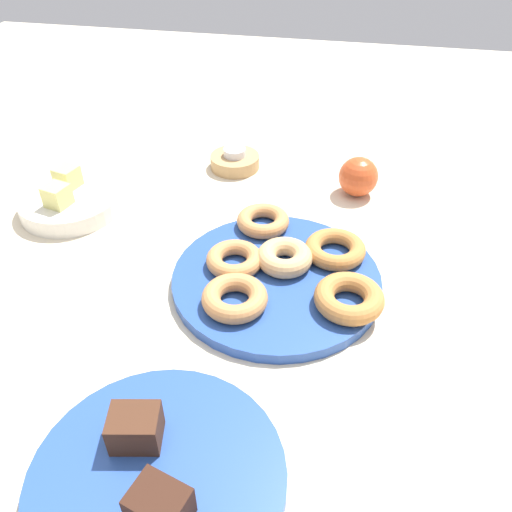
% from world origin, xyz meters
% --- Properties ---
extents(ground_plane, '(2.40, 2.40, 0.00)m').
position_xyz_m(ground_plane, '(0.00, 0.00, 0.00)').
color(ground_plane, beige).
extents(donut_plate, '(0.30, 0.30, 0.02)m').
position_xyz_m(donut_plate, '(0.00, 0.00, 0.01)').
color(donut_plate, '#284C9E').
rests_on(donut_plate, ground_plane).
extents(donut_0, '(0.11, 0.11, 0.02)m').
position_xyz_m(donut_0, '(0.01, 0.06, 0.03)').
color(donut_0, '#C6844C').
rests_on(donut_0, donut_plate).
extents(donut_1, '(0.11, 0.11, 0.03)m').
position_xyz_m(donut_1, '(-0.04, -0.10, 0.03)').
color(donut_1, '#BC7A3D').
rests_on(donut_1, donut_plate).
extents(donut_2, '(0.12, 0.12, 0.02)m').
position_xyz_m(donut_2, '(0.06, -0.08, 0.03)').
color(donut_2, '#BC7A3D').
rests_on(donut_2, donut_plate).
extents(donut_3, '(0.11, 0.11, 0.03)m').
position_xyz_m(donut_3, '(-0.07, 0.04, 0.03)').
color(donut_3, '#C6844C').
rests_on(donut_3, donut_plate).
extents(donut_4, '(0.11, 0.11, 0.02)m').
position_xyz_m(donut_4, '(0.11, 0.04, 0.03)').
color(donut_4, '#C6844C').
rests_on(donut_4, donut_plate).
extents(donut_5, '(0.10, 0.10, 0.03)m').
position_xyz_m(donut_5, '(0.02, -0.01, 0.03)').
color(donut_5, tan).
rests_on(donut_5, donut_plate).
extents(cake_plate, '(0.26, 0.26, 0.02)m').
position_xyz_m(cake_plate, '(-0.32, 0.06, 0.01)').
color(cake_plate, '#284C9E').
rests_on(cake_plate, ground_plane).
extents(brownie_near, '(0.05, 0.06, 0.04)m').
position_xyz_m(brownie_near, '(-0.36, 0.05, 0.04)').
color(brownie_near, '#381E14').
rests_on(brownie_near, cake_plate).
extents(brownie_far, '(0.05, 0.06, 0.04)m').
position_xyz_m(brownie_far, '(-0.29, 0.10, 0.04)').
color(brownie_far, '#472819').
rests_on(brownie_far, cake_plate).
extents(candle_holder, '(0.10, 0.10, 0.03)m').
position_xyz_m(candle_holder, '(0.32, 0.14, 0.01)').
color(candle_holder, tan).
rests_on(candle_holder, ground_plane).
extents(tealight, '(0.04, 0.04, 0.01)m').
position_xyz_m(tealight, '(0.32, 0.14, 0.03)').
color(tealight, silver).
rests_on(tealight, candle_holder).
extents(fruit_bowl, '(0.17, 0.17, 0.03)m').
position_xyz_m(fruit_bowl, '(0.12, 0.38, 0.02)').
color(fruit_bowl, silver).
rests_on(fruit_bowl, ground_plane).
extents(melon_chunk_left, '(0.04, 0.04, 0.04)m').
position_xyz_m(melon_chunk_left, '(0.09, 0.38, 0.05)').
color(melon_chunk_left, '#DBD67A').
rests_on(melon_chunk_left, fruit_bowl).
extents(melon_chunk_right, '(0.04, 0.04, 0.04)m').
position_xyz_m(melon_chunk_right, '(0.15, 0.39, 0.05)').
color(melon_chunk_right, '#DBD67A').
rests_on(melon_chunk_right, fruit_bowl).
extents(apple, '(0.07, 0.07, 0.07)m').
position_xyz_m(apple, '(0.27, -0.10, 0.04)').
color(apple, '#CC4C23').
rests_on(apple, ground_plane).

